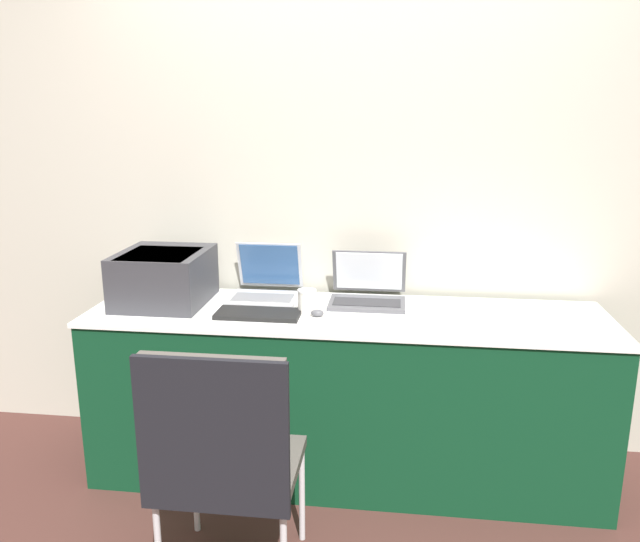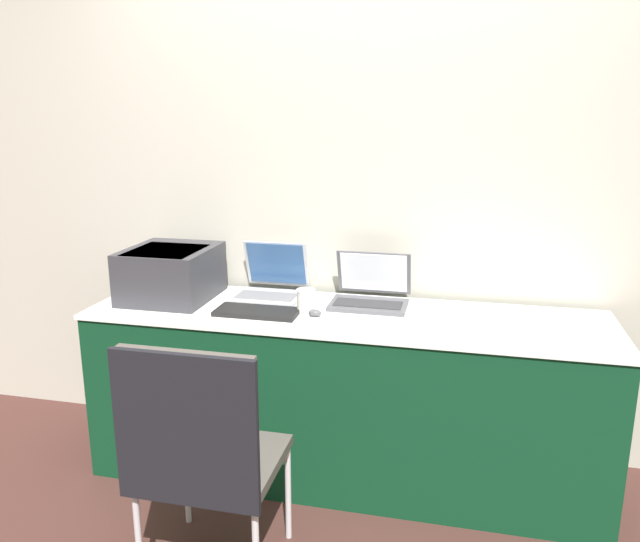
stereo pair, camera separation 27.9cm
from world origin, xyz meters
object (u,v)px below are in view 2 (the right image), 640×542
coffee_cup (306,301)px  chair (199,444)px  laptop_left (271,285)px  mouse (315,313)px  laptop_right (370,293)px  external_keyboard (257,312)px  printer (171,271)px

coffee_cup → chair: 0.87m
laptop_left → coffee_cup: laptop_left is taller
mouse → laptop_right: bearing=49.9°
laptop_right → laptop_left: bearing=177.9°
laptop_right → chair: (-0.43, -1.01, -0.28)m
external_keyboard → chair: 0.77m
laptop_right → external_keyboard: bearing=-149.8°
laptop_left → external_keyboard: bearing=-84.6°
printer → coffee_cup: 0.69m
laptop_right → mouse: size_ratio=6.11×
laptop_right → chair: size_ratio=0.38×
coffee_cup → mouse: 0.08m
external_keyboard → mouse: 0.26m
coffee_cup → mouse: bearing=-40.9°
laptop_right → coffee_cup: laptop_right is taller
coffee_cup → laptop_right: bearing=37.6°
printer → external_keyboard: size_ratio=1.17×
laptop_right → coffee_cup: 0.33m
printer → laptop_right: bearing=7.9°
laptop_left → laptop_right: (0.49, -0.02, -0.00)m
mouse → external_keyboard: bearing=-174.4°
printer → mouse: size_ratio=7.51×
chair → laptop_left: bearing=93.5°
laptop_left → coffee_cup: (0.23, -0.22, -0.00)m
mouse → chair: 0.83m
laptop_left → mouse: bearing=-42.7°
mouse → chair: bearing=-106.4°
laptop_left → external_keyboard: laptop_left is taller
laptop_right → chair: bearing=-113.2°
coffee_cup → mouse: size_ratio=1.86×
laptop_left → coffee_cup: 0.32m
laptop_right → external_keyboard: size_ratio=0.95×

